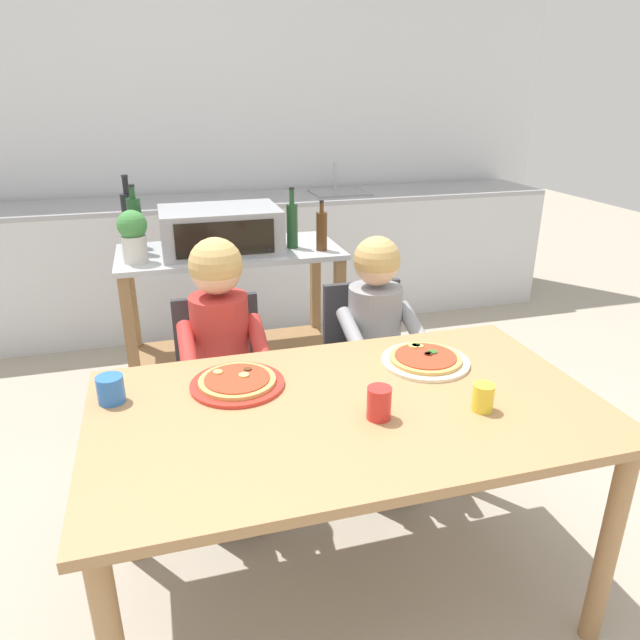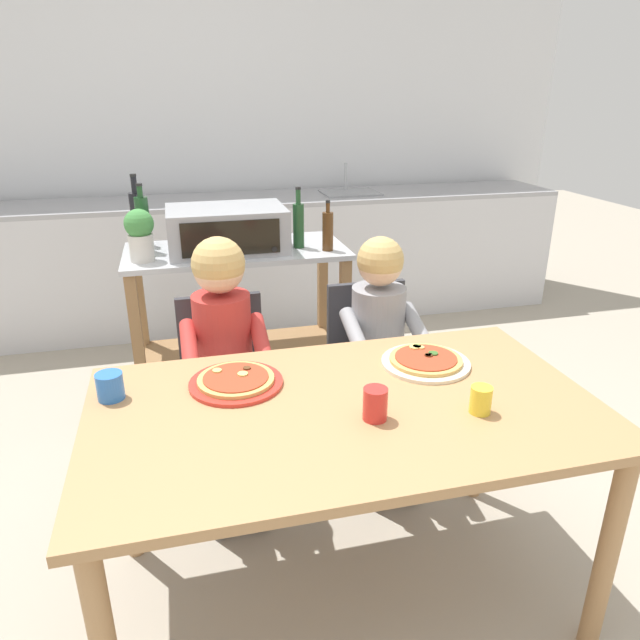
% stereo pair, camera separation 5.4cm
% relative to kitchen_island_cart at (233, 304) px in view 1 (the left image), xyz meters
% --- Properties ---
extents(ground_plane, '(11.96, 11.96, 0.00)m').
position_rel_kitchen_island_cart_xyz_m(ground_plane, '(0.15, -0.18, -0.57)').
color(ground_plane, '#A89E8C').
extents(back_wall_tiled, '(5.19, 0.12, 2.70)m').
position_rel_kitchen_island_cart_xyz_m(back_wall_tiled, '(0.15, 1.68, 0.78)').
color(back_wall_tiled, silver).
rests_on(back_wall_tiled, ground).
extents(kitchen_counter, '(4.67, 0.60, 1.09)m').
position_rel_kitchen_island_cart_xyz_m(kitchen_counter, '(0.16, 1.27, -0.13)').
color(kitchen_counter, silver).
rests_on(kitchen_counter, ground).
extents(kitchen_island_cart, '(1.07, 0.52, 0.86)m').
position_rel_kitchen_island_cart_xyz_m(kitchen_island_cart, '(0.00, 0.00, 0.00)').
color(kitchen_island_cart, '#B7BABF').
rests_on(kitchen_island_cart, ground).
extents(toaster_oven, '(0.56, 0.39, 0.21)m').
position_rel_kitchen_island_cart_xyz_m(toaster_oven, '(-0.04, -0.02, 0.39)').
color(toaster_oven, '#999BA0').
rests_on(toaster_oven, kitchen_island_cart).
extents(bottle_squat_spirits, '(0.07, 0.07, 0.35)m').
position_rel_kitchen_island_cart_xyz_m(bottle_squat_spirits, '(-0.46, 0.20, 0.43)').
color(bottle_squat_spirits, black).
rests_on(bottle_squat_spirits, kitchen_island_cart).
extents(bottle_dark_olive_oil, '(0.05, 0.05, 0.30)m').
position_rel_kitchen_island_cart_xyz_m(bottle_dark_olive_oil, '(0.31, -0.05, 0.40)').
color(bottle_dark_olive_oil, '#1E4723').
rests_on(bottle_dark_olive_oil, kitchen_island_cart).
extents(bottle_slim_sauce, '(0.05, 0.05, 0.24)m').
position_rel_kitchen_island_cart_xyz_m(bottle_slim_sauce, '(0.43, -0.14, 0.38)').
color(bottle_slim_sauce, '#4C2D14').
rests_on(bottle_slim_sauce, kitchen_island_cart).
extents(bottle_clear_vinegar, '(0.06, 0.06, 0.32)m').
position_rel_kitchen_island_cart_xyz_m(bottle_clear_vinegar, '(-0.43, 0.06, 0.42)').
color(bottle_clear_vinegar, '#1E4723').
rests_on(bottle_clear_vinegar, kitchen_island_cart).
extents(potted_herb_plant, '(0.13, 0.13, 0.24)m').
position_rel_kitchen_island_cart_xyz_m(potted_herb_plant, '(-0.44, -0.11, 0.42)').
color(potted_herb_plant, beige).
rests_on(potted_herb_plant, kitchen_island_cart).
extents(dining_table, '(1.48, 0.86, 0.73)m').
position_rel_kitchen_island_cart_xyz_m(dining_table, '(0.15, -1.37, 0.07)').
color(dining_table, '#AD7F51').
rests_on(dining_table, ground).
extents(dining_chair_left, '(0.36, 0.36, 0.81)m').
position_rel_kitchen_island_cart_xyz_m(dining_chair_left, '(-0.14, -0.66, -0.09)').
color(dining_chair_left, '#333338').
rests_on(dining_chair_left, ground).
extents(dining_chair_right, '(0.36, 0.36, 0.81)m').
position_rel_kitchen_island_cart_xyz_m(dining_chair_right, '(0.49, -0.65, -0.09)').
color(dining_chair_right, '#333338').
rests_on(dining_chair_right, ground).
extents(child_in_red_shirt, '(0.32, 0.42, 1.08)m').
position_rel_kitchen_island_cart_xyz_m(child_in_red_shirt, '(-0.14, -0.78, 0.13)').
color(child_in_red_shirt, '#424C6B').
rests_on(child_in_red_shirt, ground).
extents(child_in_grey_shirt, '(0.32, 0.42, 1.04)m').
position_rel_kitchen_island_cart_xyz_m(child_in_grey_shirt, '(0.49, -0.77, 0.09)').
color(child_in_grey_shirt, '#424C6B').
rests_on(child_in_grey_shirt, ground).
extents(pizza_plate_red_rimmed, '(0.29, 0.29, 0.03)m').
position_rel_kitchen_island_cart_xyz_m(pizza_plate_red_rimmed, '(-0.14, -1.17, 0.17)').
color(pizza_plate_red_rimmed, red).
rests_on(pizza_plate_red_rimmed, dining_table).
extents(pizza_plate_cream, '(0.30, 0.30, 0.03)m').
position_rel_kitchen_island_cart_xyz_m(pizza_plate_cream, '(0.49, -1.18, 0.17)').
color(pizza_plate_cream, beige).
rests_on(pizza_plate_cream, dining_table).
extents(drinking_cup_blue, '(0.08, 0.08, 0.08)m').
position_rel_kitchen_island_cart_xyz_m(drinking_cup_blue, '(-0.51, -1.17, 0.20)').
color(drinking_cup_blue, blue).
rests_on(drinking_cup_blue, dining_table).
extents(drinking_cup_red, '(0.07, 0.07, 0.09)m').
position_rel_kitchen_island_cart_xyz_m(drinking_cup_red, '(0.21, -1.47, 0.21)').
color(drinking_cup_red, red).
rests_on(drinking_cup_red, dining_table).
extents(drinking_cup_yellow, '(0.06, 0.06, 0.08)m').
position_rel_kitchen_island_cart_xyz_m(drinking_cup_yellow, '(0.51, -1.51, 0.20)').
color(drinking_cup_yellow, yellow).
rests_on(drinking_cup_yellow, dining_table).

